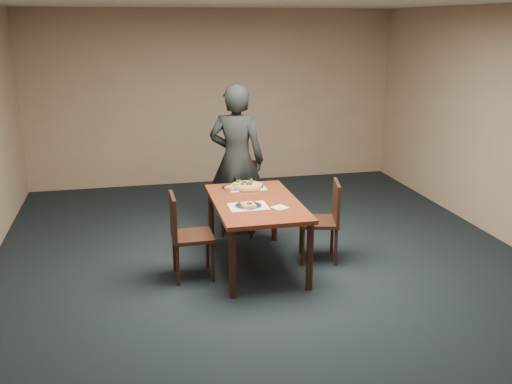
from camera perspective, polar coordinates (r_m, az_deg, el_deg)
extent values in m
plane|color=black|center=(6.01, 2.07, -8.90)|extent=(8.00, 8.00, 0.00)
plane|color=tan|center=(9.41, -4.18, 9.36)|extent=(6.00, 0.00, 6.00)
cube|color=#592311|center=(6.10, 0.00, -1.10)|extent=(0.90, 1.50, 0.04)
cylinder|color=black|center=(5.53, -2.37, -7.21)|extent=(0.07, 0.07, 0.70)
cylinder|color=black|center=(6.80, -4.51, -2.60)|extent=(0.07, 0.07, 0.70)
cylinder|color=black|center=(5.71, 5.40, -6.48)|extent=(0.07, 0.07, 0.70)
cylinder|color=black|center=(6.95, 1.87, -2.14)|extent=(0.07, 0.07, 0.70)
cube|color=black|center=(7.17, -1.73, -0.71)|extent=(0.53, 0.53, 0.04)
cylinder|color=black|center=(7.10, -3.35, -2.91)|extent=(0.04, 0.04, 0.43)
cylinder|color=black|center=(7.44, -2.90, -1.98)|extent=(0.04, 0.04, 0.43)
cylinder|color=black|center=(7.05, -0.46, -3.01)|extent=(0.04, 0.04, 0.43)
cylinder|color=black|center=(7.39, -0.14, -2.08)|extent=(0.04, 0.04, 0.43)
cube|color=black|center=(7.28, -1.55, 1.54)|extent=(0.41, 0.17, 0.44)
cube|color=black|center=(5.98, -6.37, -4.43)|extent=(0.42, 0.42, 0.04)
cylinder|color=black|center=(5.92, -4.33, -7.03)|extent=(0.04, 0.04, 0.43)
cylinder|color=black|center=(5.88, -7.82, -7.31)|extent=(0.04, 0.04, 0.43)
cylinder|color=black|center=(6.25, -4.87, -5.73)|extent=(0.04, 0.04, 0.43)
cylinder|color=black|center=(6.21, -8.17, -5.99)|extent=(0.04, 0.04, 0.43)
cube|color=black|center=(5.88, -8.28, -2.38)|extent=(0.04, 0.42, 0.44)
cube|color=black|center=(6.40, 6.27, -2.97)|extent=(0.51, 0.51, 0.04)
cylinder|color=black|center=(6.64, 4.52, -4.36)|extent=(0.04, 0.04, 0.43)
cylinder|color=black|center=(6.67, 7.62, -4.35)|extent=(0.04, 0.04, 0.43)
cylinder|color=black|center=(6.30, 4.71, -5.53)|extent=(0.04, 0.04, 0.43)
cylinder|color=black|center=(6.34, 7.98, -5.52)|extent=(0.04, 0.04, 0.43)
cube|color=black|center=(6.35, 8.05, -0.93)|extent=(0.13, 0.42, 0.44)
imported|color=black|center=(7.10, -1.95, 3.23)|extent=(0.81, 0.68, 1.88)
cube|color=white|center=(6.59, -0.95, 0.47)|extent=(0.42, 0.32, 0.00)
cube|color=white|center=(5.92, -0.78, -1.44)|extent=(0.40, 0.30, 0.00)
cylinder|color=silver|center=(6.59, -0.95, 0.53)|extent=(0.39, 0.39, 0.01)
cylinder|color=#BD7B48|center=(6.59, -0.95, 0.66)|extent=(0.36, 0.36, 0.02)
cylinder|color=#FFCD85|center=(6.58, -0.95, 0.78)|extent=(0.32, 0.32, 0.01)
sphere|color=#153F13|center=(6.58, -0.69, 0.90)|extent=(0.04, 0.04, 0.04)
sphere|color=#153F13|center=(6.55, -0.83, 0.85)|extent=(0.04, 0.04, 0.04)
sphere|color=#153F13|center=(6.63, -1.05, 1.00)|extent=(0.03, 0.03, 0.03)
sphere|color=#153F13|center=(6.55, -0.91, 0.84)|extent=(0.04, 0.04, 0.04)
sphere|color=#153F13|center=(6.65, -1.84, 1.07)|extent=(0.04, 0.04, 0.04)
sphere|color=#153F13|center=(6.56, -0.54, 0.86)|extent=(0.04, 0.04, 0.04)
sphere|color=#153F13|center=(6.68, -0.47, 1.17)|extent=(0.04, 0.04, 0.04)
sphere|color=#153F13|center=(6.63, -1.26, 1.02)|extent=(0.03, 0.03, 0.03)
sphere|color=#153F13|center=(6.69, -1.63, 1.14)|extent=(0.03, 0.03, 0.03)
sphere|color=#153F13|center=(6.64, -0.55, 1.04)|extent=(0.04, 0.04, 0.04)
sphere|color=#153F13|center=(6.55, -1.37, 0.84)|extent=(0.04, 0.04, 0.04)
cylinder|color=silver|center=(5.92, -0.78, -1.38)|extent=(0.28, 0.28, 0.01)
cube|color=#BD7B48|center=(5.91, -0.78, -1.26)|extent=(0.14, 0.18, 0.02)
cube|color=#FFCD85|center=(5.91, -0.78, -1.16)|extent=(0.11, 0.15, 0.01)
sphere|color=#153F13|center=(5.88, -0.49, -1.14)|extent=(0.03, 0.03, 0.03)
sphere|color=#153F13|center=(5.88, -0.76, -1.15)|extent=(0.03, 0.03, 0.03)
cylinder|color=silver|center=(6.57, -2.25, 0.42)|extent=(0.28, 0.28, 0.01)
cube|color=#BD7B48|center=(6.56, -2.25, 0.53)|extent=(0.21, 0.20, 0.02)
cube|color=#FFCD85|center=(6.56, -2.25, 0.62)|extent=(0.17, 0.16, 0.01)
sphere|color=#153F13|center=(6.54, -1.94, 0.71)|extent=(0.03, 0.03, 0.03)
sphere|color=#153F13|center=(6.55, -2.23, 0.70)|extent=(0.03, 0.03, 0.03)
cube|color=white|center=(5.88, 2.39, -1.56)|extent=(0.19, 0.19, 0.01)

